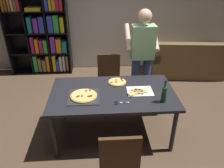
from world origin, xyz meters
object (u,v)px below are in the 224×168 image
at_px(dining_table, 113,96).
at_px(couch, 187,62).
at_px(wine_bottle, 164,94).
at_px(chair_far_side, 109,76).
at_px(pepperoni_pizza_on_tray, 84,96).
at_px(bookshelf, 42,33).
at_px(person_serving_pizza, 142,55).
at_px(chair_near_camera, 119,158).
at_px(second_pizza_plain, 117,82).
at_px(kitchen_scissors, 119,103).

height_order(dining_table, couch, couch).
height_order(couch, wine_bottle, wine_bottle).
height_order(chair_far_side, wine_bottle, wine_bottle).
bearing_deg(couch, pepperoni_pizza_on_tray, -137.72).
relative_size(chair_far_side, bookshelf, 0.46).
bearing_deg(chair_far_side, pepperoni_pizza_on_tray, -110.30).
bearing_deg(wine_bottle, person_serving_pizza, 95.33).
bearing_deg(chair_near_camera, couch, 57.51).
relative_size(couch, wine_bottle, 5.62).
distance_m(chair_far_side, second_pizza_plain, 0.75).
height_order(kitchen_scissors, second_pizza_plain, second_pizza_plain).
xyz_separation_m(chair_far_side, couch, (1.89, 1.00, -0.21)).
bearing_deg(wine_bottle, pepperoni_pizza_on_tray, 170.04).
relative_size(wine_bottle, kitchen_scissors, 1.64).
height_order(chair_far_side, person_serving_pizza, person_serving_pizza).
distance_m(chair_near_camera, chair_far_side, 1.97).
bearing_deg(pepperoni_pizza_on_tray, bookshelf, 113.33).
distance_m(kitchen_scissors, second_pizza_plain, 0.56).
height_order(chair_far_side, bookshelf, bookshelf).
relative_size(wine_bottle, second_pizza_plain, 1.16).
bearing_deg(kitchen_scissors, second_pizza_plain, 87.76).
height_order(couch, bookshelf, bookshelf).
bearing_deg(bookshelf, chair_far_side, -43.36).
distance_m(chair_near_camera, kitchen_scissors, 0.75).
distance_m(chair_far_side, wine_bottle, 1.47).
height_order(couch, second_pizza_plain, couch).
bearing_deg(pepperoni_pizza_on_tray, dining_table, 14.02).
relative_size(dining_table, second_pizza_plain, 6.46).
distance_m(couch, wine_bottle, 2.65).
relative_size(bookshelf, pepperoni_pizza_on_tray, 4.60).
height_order(dining_table, second_pizza_plain, second_pizza_plain).
distance_m(chair_near_camera, wine_bottle, 1.02).
height_order(pepperoni_pizza_on_tray, second_pizza_plain, pepperoni_pizza_on_tray).
bearing_deg(pepperoni_pizza_on_tray, second_pizza_plain, 37.85).
relative_size(chair_near_camera, wine_bottle, 2.85).
xyz_separation_m(dining_table, person_serving_pizza, (0.55, 0.77, 0.32)).
distance_m(person_serving_pizza, kitchen_scissors, 1.18).
bearing_deg(pepperoni_pizza_on_tray, couch, 42.28).
distance_m(bookshelf, pepperoni_pizza_on_tray, 2.70).
relative_size(couch, bookshelf, 0.91).
height_order(person_serving_pizza, kitchen_scissors, person_serving_pizza).
height_order(person_serving_pizza, wine_bottle, person_serving_pizza).
xyz_separation_m(chair_near_camera, wine_bottle, (0.65, 0.70, 0.36)).
height_order(dining_table, chair_far_side, chair_far_side).
bearing_deg(chair_far_side, second_pizza_plain, -82.86).
bearing_deg(person_serving_pizza, chair_near_camera, -107.35).
bearing_deg(person_serving_pizza, second_pizza_plain, -133.40).
xyz_separation_m(couch, kitchen_scissors, (-1.83, -2.27, 0.45)).
distance_m(chair_far_side, bookshelf, 2.07).
bearing_deg(wine_bottle, kitchen_scissors, 179.61).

